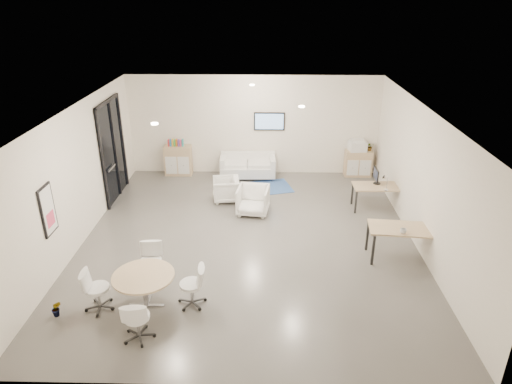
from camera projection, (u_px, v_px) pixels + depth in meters
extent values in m
cube|color=#56544E|center=(249.00, 253.00, 11.32)|extent=(8.00, 9.00, 0.80)
cube|color=white|center=(248.00, 92.00, 9.69)|extent=(8.00, 9.00, 0.80)
cube|color=silver|center=(254.00, 122.00, 14.98)|extent=(8.00, 0.80, 3.20)
cube|color=silver|center=(234.00, 320.00, 6.04)|extent=(8.00, 0.80, 3.20)
cube|color=silver|center=(59.00, 177.00, 10.60)|extent=(0.80, 9.00, 3.20)
cube|color=silver|center=(440.00, 181.00, 10.42)|extent=(0.80, 9.00, 3.20)
cube|color=black|center=(113.00, 150.00, 12.94)|extent=(0.02, 1.90, 2.85)
cube|color=black|center=(107.00, 102.00, 12.38)|extent=(0.06, 1.90, 0.08)
cube|color=black|center=(103.00, 161.00, 12.11)|extent=(0.06, 0.08, 2.85)
cube|color=black|center=(123.00, 140.00, 13.77)|extent=(0.06, 0.08, 2.85)
cube|color=black|center=(115.00, 148.00, 13.08)|extent=(0.06, 0.07, 2.85)
cube|color=#B2B2B7|center=(111.00, 168.00, 12.69)|extent=(0.04, 0.60, 0.05)
cube|color=black|center=(48.00, 210.00, 9.15)|extent=(0.04, 0.54, 1.04)
cube|color=white|center=(49.00, 210.00, 9.15)|extent=(0.01, 0.46, 0.96)
cube|color=#E24265|center=(51.00, 219.00, 9.23)|extent=(0.01, 0.32, 0.30)
cube|color=black|center=(269.00, 121.00, 14.51)|extent=(0.98, 0.05, 0.58)
cube|color=#87B2E9|center=(269.00, 122.00, 14.49)|extent=(0.90, 0.01, 0.50)
cylinder|color=#FFEAC6|center=(155.00, 124.00, 8.99)|extent=(0.14, 0.14, 0.03)
cylinder|color=#FFEAC6|center=(302.00, 107.00, 10.29)|extent=(0.14, 0.14, 0.03)
cylinder|color=#FFEAC6|center=(252.00, 85.00, 12.60)|extent=(0.14, 0.14, 0.03)
cube|color=tan|center=(178.00, 160.00, 14.90)|extent=(0.87, 0.43, 0.97)
cube|color=silver|center=(171.00, 165.00, 14.74)|extent=(0.36, 0.02, 0.58)
cube|color=silver|center=(183.00, 165.00, 14.73)|extent=(0.36, 0.02, 0.58)
cube|color=tan|center=(358.00, 163.00, 14.81)|extent=(0.86, 0.40, 0.86)
cube|color=silver|center=(353.00, 168.00, 14.66)|extent=(0.36, 0.02, 0.52)
cube|color=silver|center=(365.00, 168.00, 14.65)|extent=(0.36, 0.02, 0.52)
cube|color=red|center=(169.00, 143.00, 14.66)|extent=(0.04, 0.14, 0.22)
cube|color=#337FCC|center=(171.00, 143.00, 14.66)|extent=(0.04, 0.14, 0.22)
cube|color=gold|center=(173.00, 143.00, 14.66)|extent=(0.04, 0.14, 0.22)
cube|color=#4CB24C|center=(175.00, 143.00, 14.65)|extent=(0.04, 0.14, 0.22)
cube|color=#CC6619|center=(177.00, 143.00, 14.65)|extent=(0.04, 0.14, 0.22)
cube|color=purple|center=(179.00, 143.00, 14.65)|extent=(0.04, 0.14, 0.22)
cube|color=#E54C7F|center=(181.00, 143.00, 14.65)|extent=(0.04, 0.14, 0.22)
cube|color=teal|center=(183.00, 143.00, 14.65)|extent=(0.04, 0.14, 0.22)
cube|color=white|center=(357.00, 146.00, 14.57)|extent=(0.58, 0.50, 0.31)
cube|color=white|center=(358.00, 140.00, 14.50)|extent=(0.43, 0.38, 0.07)
cube|color=silver|center=(248.00, 170.00, 14.71)|extent=(1.78, 0.93, 0.33)
cube|color=silver|center=(248.00, 157.00, 14.89)|extent=(1.75, 0.26, 0.33)
cube|color=silver|center=(223.00, 165.00, 14.66)|extent=(0.18, 0.88, 0.65)
cube|color=silver|center=(272.00, 165.00, 14.63)|extent=(0.18, 0.88, 0.65)
cube|color=#2F5291|center=(263.00, 188.00, 14.04)|extent=(1.91, 1.52, 0.01)
imported|color=silver|center=(226.00, 188.00, 13.08)|extent=(0.77, 0.81, 0.75)
imported|color=silver|center=(253.00, 199.00, 12.31)|extent=(0.91, 0.86, 0.84)
cube|color=tan|center=(378.00, 186.00, 12.45)|extent=(1.35, 0.70, 0.04)
cube|color=black|center=(356.00, 202.00, 12.34)|extent=(0.05, 0.05, 0.66)
cube|color=black|center=(402.00, 203.00, 12.32)|extent=(0.05, 0.05, 0.66)
cube|color=black|center=(352.00, 193.00, 12.86)|extent=(0.05, 0.05, 0.66)
cube|color=black|center=(396.00, 194.00, 12.84)|extent=(0.05, 0.05, 0.66)
cube|color=tan|center=(403.00, 229.00, 10.12)|extent=(1.53, 0.87, 0.04)
cube|color=black|center=(373.00, 250.00, 10.01)|extent=(0.05, 0.05, 0.72)
cube|color=black|center=(435.00, 251.00, 9.98)|extent=(0.05, 0.05, 0.72)
cube|color=black|center=(367.00, 236.00, 10.58)|extent=(0.05, 0.05, 0.72)
cube|color=black|center=(426.00, 237.00, 10.55)|extent=(0.05, 0.05, 0.72)
cylinder|color=black|center=(377.00, 183.00, 12.57)|extent=(0.20, 0.20, 0.02)
cube|color=black|center=(377.00, 179.00, 12.52)|extent=(0.04, 0.03, 0.24)
cube|color=black|center=(376.00, 174.00, 12.46)|extent=(0.03, 0.50, 0.32)
cylinder|color=tan|center=(143.00, 276.00, 8.54)|extent=(1.17, 1.17, 0.04)
cylinder|color=#B2B2B7|center=(145.00, 292.00, 8.69)|extent=(0.10, 0.10, 0.67)
cube|color=#B2B2B7|center=(147.00, 305.00, 8.82)|extent=(0.68, 0.06, 0.03)
cube|color=#B2B2B7|center=(147.00, 305.00, 8.82)|extent=(0.06, 0.68, 0.03)
imported|color=#3F7F3F|center=(370.00, 147.00, 14.59)|extent=(0.25, 0.28, 0.21)
imported|color=#3F7F3F|center=(57.00, 313.00, 8.53)|extent=(0.24, 0.36, 0.15)
imported|color=white|center=(403.00, 230.00, 9.86)|extent=(0.15, 0.12, 0.14)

